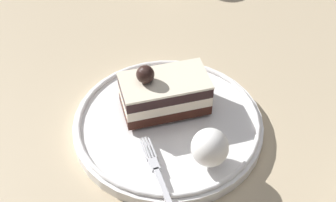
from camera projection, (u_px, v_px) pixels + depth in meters
name	position (u px, v px, depth m)	size (l,w,h in m)	color
ground_plane	(178.00, 112.00, 0.62)	(2.40, 2.40, 0.00)	tan
dessert_plate	(168.00, 124.00, 0.59)	(0.23, 0.23, 0.02)	white
cake_slice	(163.00, 91.00, 0.58)	(0.11, 0.08, 0.07)	#391911
whipped_cream_dollop	(210.00, 148.00, 0.52)	(0.04, 0.04, 0.04)	white
fork	(157.00, 173.00, 0.52)	(0.03, 0.11, 0.00)	silver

